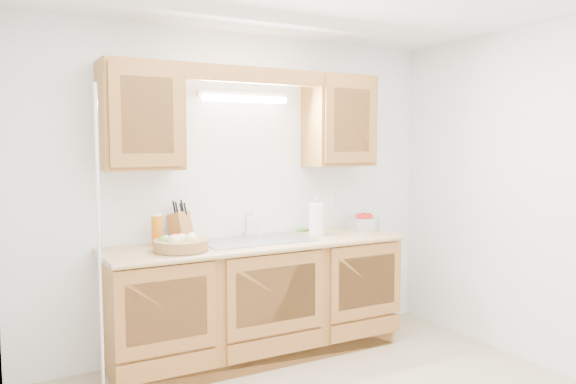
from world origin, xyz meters
TOP-DOWN VIEW (x-y plane):
  - room at (0.00, 0.00)m, footprint 3.52×3.50m
  - base_cabinets at (0.00, 1.20)m, footprint 2.20×0.60m
  - countertop at (0.00, 1.19)m, footprint 2.30×0.63m
  - upper_cabinet_left at (-0.83, 1.33)m, footprint 0.55×0.33m
  - upper_cabinet_right at (0.83, 1.33)m, footprint 0.55×0.33m
  - valance at (0.00, 1.19)m, footprint 2.20×0.05m
  - fluorescent_fixture at (0.00, 1.42)m, footprint 0.76×0.08m
  - sink at (0.00, 1.21)m, footprint 0.84×0.46m
  - wire_shelf_pole at (-1.20, 0.94)m, footprint 0.03×0.03m
  - outlet_plate at (0.95, 1.49)m, footprint 0.08×0.01m
  - fruit_basket at (-0.63, 1.09)m, footprint 0.44×0.44m
  - knife_block at (-0.54, 1.38)m, footprint 0.18×0.22m
  - orange_canister at (-0.73, 1.36)m, footprint 0.08×0.08m
  - soap_bottle at (-0.54, 1.39)m, footprint 0.09×0.09m
  - sponge at (0.54, 1.44)m, footprint 0.11×0.09m
  - paper_towel at (0.54, 1.22)m, footprint 0.15×0.15m
  - apple_bowl at (1.03, 1.26)m, footprint 0.32×0.32m

SIDE VIEW (x-z plane):
  - base_cabinets at x=0.00m, z-range 0.01..0.87m
  - sink at x=0.00m, z-range 0.65..1.01m
  - countertop at x=0.00m, z-range 0.86..0.90m
  - sponge at x=0.54m, z-range 0.90..0.92m
  - fruit_basket at x=-0.63m, z-range 0.89..1.01m
  - apple_bowl at x=1.03m, z-range 0.89..1.04m
  - soap_bottle at x=-0.54m, z-range 0.90..1.08m
  - wire_shelf_pole at x=-1.20m, z-range 0.00..2.00m
  - orange_canister at x=-0.73m, z-range 0.90..1.13m
  - knife_block at x=-0.54m, z-range 0.85..1.19m
  - paper_towel at x=0.54m, z-range 0.87..1.18m
  - outlet_plate at x=0.95m, z-range 1.09..1.21m
  - room at x=0.00m, z-range 0.00..2.50m
  - upper_cabinet_left at x=-0.83m, z-range 1.45..2.20m
  - upper_cabinet_right at x=0.83m, z-range 1.45..2.20m
  - fluorescent_fixture at x=0.00m, z-range 1.96..2.04m
  - valance at x=0.00m, z-range 2.08..2.20m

